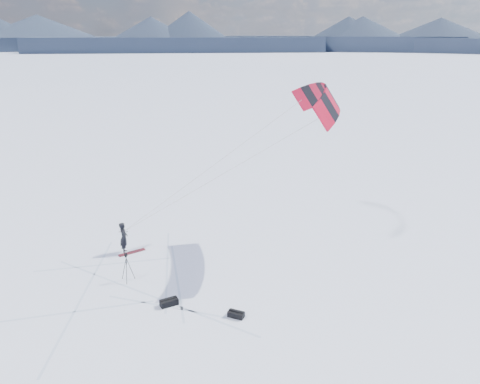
{
  "coord_description": "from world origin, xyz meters",
  "views": [
    {
      "loc": [
        5.79,
        -21.21,
        12.74
      ],
      "look_at": [
        4.94,
        4.73,
        3.78
      ],
      "focal_mm": 35.0,
      "sensor_mm": 36.0,
      "label": 1
    }
  ],
  "objects_px": {
    "snowkiter": "(125,252)",
    "snowboard": "(132,252)",
    "gear_bag_b": "(236,314)",
    "tripod": "(127,264)",
    "gear_bag_a": "(169,302)"
  },
  "relations": [
    {
      "from": "gear_bag_b",
      "to": "tripod",
      "type": "bearing_deg",
      "value": 172.89
    },
    {
      "from": "snowboard",
      "to": "tripod",
      "type": "xyz_separation_m",
      "value": [
        0.64,
        -3.33,
        0.99
      ]
    },
    {
      "from": "snowboard",
      "to": "gear_bag_a",
      "type": "bearing_deg",
      "value": -96.85
    },
    {
      "from": "gear_bag_a",
      "to": "gear_bag_b",
      "type": "xyz_separation_m",
      "value": [
        3.32,
        -0.88,
        -0.02
      ]
    },
    {
      "from": "snowkiter",
      "to": "tripod",
      "type": "relative_size",
      "value": 1.23
    },
    {
      "from": "snowkiter",
      "to": "tripod",
      "type": "bearing_deg",
      "value": -179.57
    },
    {
      "from": "gear_bag_a",
      "to": "gear_bag_b",
      "type": "height_order",
      "value": "gear_bag_a"
    },
    {
      "from": "snowboard",
      "to": "gear_bag_a",
      "type": "relative_size",
      "value": 1.72
    },
    {
      "from": "tripod",
      "to": "gear_bag_b",
      "type": "bearing_deg",
      "value": -63.51
    },
    {
      "from": "snowkiter",
      "to": "snowboard",
      "type": "xyz_separation_m",
      "value": [
        0.43,
        -0.02,
        0.02
      ]
    },
    {
      "from": "tripod",
      "to": "gear_bag_a",
      "type": "distance_m",
      "value": 3.62
    },
    {
      "from": "tripod",
      "to": "snowboard",
      "type": "bearing_deg",
      "value": 65.54
    },
    {
      "from": "snowkiter",
      "to": "snowboard",
      "type": "relative_size",
      "value": 1.18
    },
    {
      "from": "snowboard",
      "to": "tripod",
      "type": "height_order",
      "value": "tripod"
    },
    {
      "from": "gear_bag_b",
      "to": "snowkiter",
      "type": "bearing_deg",
      "value": 158.11
    }
  ]
}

